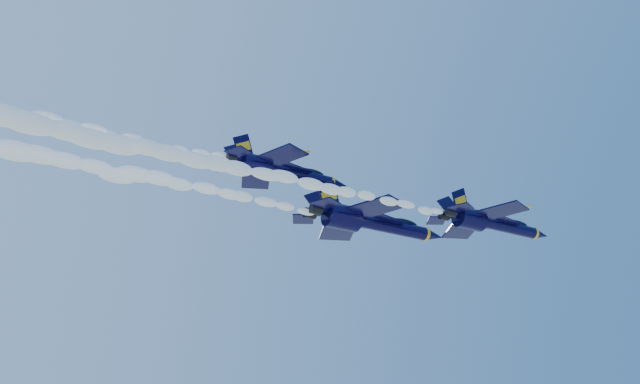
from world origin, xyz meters
TOP-DOWN VIEW (x-y plane):
  - jet_lead at (17.66, -8.95)m, footprint 15.17×12.45m
  - smoke_trail_jet_lead at (-11.50, -8.95)m, footprint 45.37×1.93m
  - jet_second at (6.84, -0.98)m, footprint 18.38×15.08m
  - smoke_trail_jet_second at (-23.70, -0.98)m, footprint 45.37×2.34m
  - jet_third at (-3.66, 0.84)m, footprint 15.38×12.62m
  - smoke_trail_jet_third at (-32.92, 0.84)m, footprint 45.37×1.96m

SIDE VIEW (x-z plane):
  - smoke_trail_jet_lead at x=-11.50m, z-range 148.19..149.93m
  - jet_lead at x=17.66m, z-range 146.69..152.32m
  - smoke_trail_jet_second at x=-23.70m, z-range 148.80..150.91m
  - jet_second at x=6.84m, z-range 146.91..153.75m
  - smoke_trail_jet_third at x=-32.92m, z-range 153.82..155.59m
  - jet_third at x=-3.66m, z-range 152.29..158.01m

